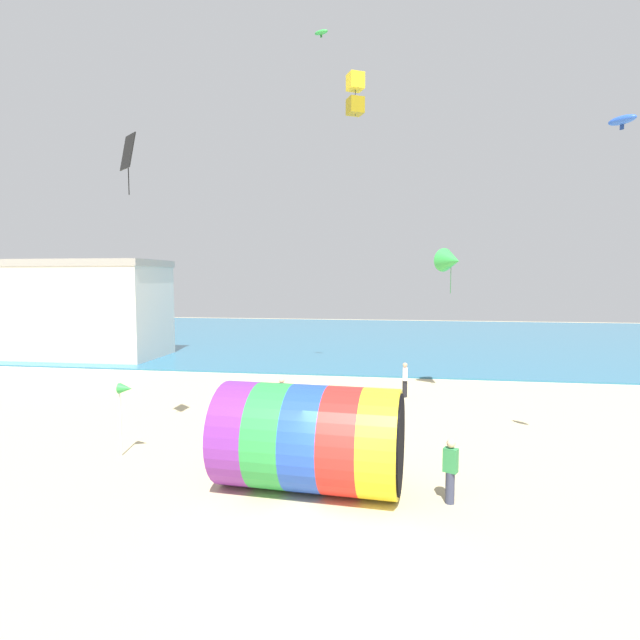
{
  "coord_description": "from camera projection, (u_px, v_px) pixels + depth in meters",
  "views": [
    {
      "loc": [
        1.07,
        -11.32,
        5.85
      ],
      "look_at": [
        -1.26,
        3.97,
        4.57
      ],
      "focal_mm": 28.0,
      "sensor_mm": 36.0,
      "label": 1
    }
  ],
  "objects": [
    {
      "name": "promenade_building",
      "position": [
        85.0,
        309.0,
        36.73
      ],
      "size": [
        11.49,
        5.91,
        7.2
      ],
      "color": "silver",
      "rests_on": "ground"
    },
    {
      "name": "kite_green_parafoil",
      "position": [
        321.0,
        32.0,
        26.42
      ],
      "size": [
        0.83,
        0.55,
        0.41
      ],
      "color": "green"
    },
    {
      "name": "beach_flag",
      "position": [
        125.0,
        391.0,
        16.31
      ],
      "size": [
        0.47,
        0.36,
        2.45
      ],
      "color": "silver",
      "rests_on": "ground"
    },
    {
      "name": "bystander_near_water",
      "position": [
        405.0,
        379.0,
        24.63
      ],
      "size": [
        0.24,
        0.37,
        1.72
      ],
      "color": "black",
      "rests_on": "ground"
    },
    {
      "name": "kite_blue_parafoil",
      "position": [
        622.0,
        120.0,
        13.6
      ],
      "size": [
        0.7,
        0.74,
        0.38
      ],
      "color": "blue"
    },
    {
      "name": "bystander_mid_beach",
      "position": [
        282.0,
        397.0,
        20.9
      ],
      "size": [
        0.4,
        0.29,
        1.73
      ],
      "color": "black",
      "rests_on": "ground"
    },
    {
      "name": "giant_inflatable_tube",
      "position": [
        310.0,
        438.0,
        13.8
      ],
      "size": [
        5.23,
        3.3,
        2.92
      ],
      "color": "purple",
      "rests_on": "ground"
    },
    {
      "name": "kite_green_delta",
      "position": [
        451.0,
        261.0,
        24.08
      ],
      "size": [
        1.65,
        1.68,
        2.21
      ],
      "color": "green"
    },
    {
      "name": "sea",
      "position": [
        384.0,
        337.0,
        49.3
      ],
      "size": [
        120.0,
        40.0,
        0.1
      ],
      "primitive_type": "cube",
      "color": "teal",
      "rests_on": "ground"
    },
    {
      "name": "ground_plane",
      "position": [
        347.0,
        526.0,
        11.8
      ],
      "size": [
        120.0,
        120.0,
        0.0
      ],
      "primitive_type": "plane",
      "color": "#CCBA8C"
    },
    {
      "name": "kite_handler",
      "position": [
        450.0,
        470.0,
        12.95
      ],
      "size": [
        0.42,
        0.35,
        1.72
      ],
      "color": "#383D56",
      "rests_on": "ground"
    },
    {
      "name": "kite_yellow_box",
      "position": [
        355.0,
        94.0,
        18.13
      ],
      "size": [
        0.72,
        0.72,
        1.53
      ],
      "color": "yellow"
    },
    {
      "name": "kite_black_diamond",
      "position": [
        128.0,
        153.0,
        16.08
      ],
      "size": [
        0.78,
        0.7,
        1.94
      ],
      "color": "black"
    }
  ]
}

